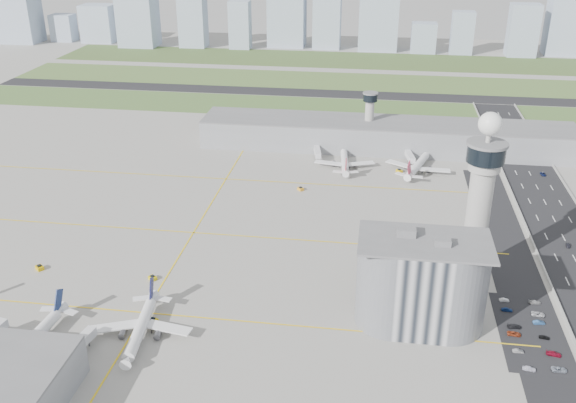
# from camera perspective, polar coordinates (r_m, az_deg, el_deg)

# --- Properties ---
(ground) EXTENTS (1000.00, 1000.00, 0.00)m
(ground) POSITION_cam_1_polar(r_m,az_deg,el_deg) (242.31, -1.20, -6.66)
(ground) COLOR #A09D95
(grass_strip_0) EXTENTS (480.00, 50.00, 0.08)m
(grass_strip_0) POSITION_cam_1_polar(r_m,az_deg,el_deg) (450.49, 0.97, 8.44)
(grass_strip_0) COLOR #496C33
(grass_strip_0) RESTS_ON ground
(grass_strip_1) EXTENTS (480.00, 60.00, 0.08)m
(grass_strip_1) POSITION_cam_1_polar(r_m,az_deg,el_deg) (522.43, 2.05, 10.71)
(grass_strip_1) COLOR #4F6931
(grass_strip_1) RESTS_ON ground
(grass_strip_2) EXTENTS (480.00, 70.00, 0.08)m
(grass_strip_2) POSITION_cam_1_polar(r_m,az_deg,el_deg) (599.98, 2.92, 12.52)
(grass_strip_2) COLOR #3B5528
(grass_strip_2) RESTS_ON ground
(runway) EXTENTS (480.00, 22.00, 0.10)m
(runway) POSITION_cam_1_polar(r_m,az_deg,el_deg) (485.86, 1.54, 9.64)
(runway) COLOR black
(runway) RESTS_ON ground
(barrier_left) EXTENTS (0.60, 500.00, 1.20)m
(barrier_left) POSITION_cam_1_polar(r_m,az_deg,el_deg) (248.48, 22.68, -7.77)
(barrier_left) COLOR #9E9E99
(barrier_left) RESTS_ON ground
(landside_road) EXTENTS (18.00, 260.00, 0.08)m
(landside_road) POSITION_cam_1_polar(r_m,az_deg,el_deg) (237.84, 20.59, -9.09)
(landside_road) COLOR black
(landside_road) RESTS_ON ground
(parking_lot) EXTENTS (20.00, 44.00, 0.10)m
(parking_lot) POSITION_cam_1_polar(r_m,az_deg,el_deg) (227.67, 20.65, -10.74)
(parking_lot) COLOR black
(parking_lot) RESTS_ON ground
(taxiway_line_h_0) EXTENTS (260.00, 0.60, 0.01)m
(taxiway_line_h_0) POSITION_cam_1_polar(r_m,az_deg,el_deg) (227.49, -12.60, -9.63)
(taxiway_line_h_0) COLOR yellow
(taxiway_line_h_0) RESTS_ON ground
(taxiway_line_h_1) EXTENTS (260.00, 0.60, 0.01)m
(taxiway_line_h_1) POSITION_cam_1_polar(r_m,az_deg,el_deg) (276.11, -8.40, -2.76)
(taxiway_line_h_1) COLOR yellow
(taxiway_line_h_1) RESTS_ON ground
(taxiway_line_h_2) EXTENTS (260.00, 0.60, 0.01)m
(taxiway_line_h_2) POSITION_cam_1_polar(r_m,az_deg,el_deg) (328.52, -5.54, 2.00)
(taxiway_line_h_2) COLOR yellow
(taxiway_line_h_2) RESTS_ON ground
(taxiway_line_v) EXTENTS (0.60, 260.00, 0.01)m
(taxiway_line_v) POSITION_cam_1_polar(r_m,az_deg,el_deg) (276.11, -8.40, -2.76)
(taxiway_line_v) COLOR yellow
(taxiway_line_v) RESTS_ON ground
(control_tower) EXTENTS (14.00, 14.00, 64.50)m
(control_tower) POSITION_cam_1_polar(r_m,az_deg,el_deg) (233.71, 16.75, 0.67)
(control_tower) COLOR #ADAAA5
(control_tower) RESTS_ON ground
(secondary_tower) EXTENTS (8.60, 8.60, 31.90)m
(secondary_tower) POSITION_cam_1_polar(r_m,az_deg,el_deg) (369.95, 7.24, 7.64)
(secondary_tower) COLOR #ADAAA5
(secondary_tower) RESTS_ON ground
(admin_building) EXTENTS (42.00, 24.00, 33.50)m
(admin_building) POSITION_cam_1_polar(r_m,az_deg,el_deg) (213.75, 11.77, -7.09)
(admin_building) COLOR #B2B2B7
(admin_building) RESTS_ON ground
(terminal_pier) EXTENTS (210.00, 32.00, 15.80)m
(terminal_pier) POSITION_cam_1_polar(r_m,az_deg,el_deg) (371.36, 8.69, 5.85)
(terminal_pier) COLOR gray
(terminal_pier) RESTS_ON ground
(airplane_near_b) EXTENTS (35.47, 40.79, 10.77)m
(airplane_near_b) POSITION_cam_1_polar(r_m,az_deg,el_deg) (218.46, -21.93, -10.89)
(airplane_near_b) COLOR white
(airplane_near_b) RESTS_ON ground
(airplane_near_c) EXTENTS (37.42, 42.64, 10.99)m
(airplane_near_c) POSITION_cam_1_polar(r_m,az_deg,el_deg) (213.48, -13.05, -10.42)
(airplane_near_c) COLOR white
(airplane_near_c) RESTS_ON ground
(airplane_far_a) EXTENTS (35.64, 40.75, 10.60)m
(airplane_far_a) POSITION_cam_1_polar(r_m,az_deg,el_deg) (342.57, 5.06, 3.95)
(airplane_far_a) COLOR white
(airplane_far_a) RESTS_ON ground
(airplane_far_b) EXTENTS (45.39, 49.39, 11.44)m
(airplane_far_b) POSITION_cam_1_polar(r_m,az_deg,el_deg) (342.31, 11.52, 3.59)
(airplane_far_b) COLOR white
(airplane_far_b) RESTS_ON ground
(jet_bridge_near_2) EXTENTS (5.39, 14.31, 5.70)m
(jet_bridge_near_2) POSITION_cam_1_polar(r_m,az_deg,el_deg) (208.14, -19.09, -13.19)
(jet_bridge_near_2) COLOR silver
(jet_bridge_near_2) RESTS_ON ground
(jet_bridge_far_0) EXTENTS (5.39, 14.31, 5.70)m
(jet_bridge_far_0) POSITION_cam_1_polar(r_m,az_deg,el_deg) (359.39, 2.55, 4.61)
(jet_bridge_far_0) COLOR silver
(jet_bridge_far_0) RESTS_ON ground
(jet_bridge_far_1) EXTENTS (5.39, 14.31, 5.70)m
(jet_bridge_far_1) POSITION_cam_1_polar(r_m,az_deg,el_deg) (358.31, 10.55, 4.15)
(jet_bridge_far_1) COLOR silver
(jet_bridge_far_1) RESTS_ON ground
(tug_1) EXTENTS (4.05, 3.93, 1.95)m
(tug_1) POSITION_cam_1_polar(r_m,az_deg,el_deg) (263.70, -21.22, -5.47)
(tug_1) COLOR #D3A505
(tug_1) RESTS_ON ground
(tug_2) EXTENTS (3.70, 2.96, 1.89)m
(tug_2) POSITION_cam_1_polar(r_m,az_deg,el_deg) (221.46, -11.94, -10.32)
(tug_2) COLOR #DBB900
(tug_2) RESTS_ON ground
(tug_3) EXTENTS (3.65, 3.43, 1.75)m
(tug_3) POSITION_cam_1_polar(r_m,az_deg,el_deg) (244.99, -11.95, -6.63)
(tug_3) COLOR #D3BA07
(tug_3) RESTS_ON ground
(tug_4) EXTENTS (3.53, 3.61, 1.74)m
(tug_4) POSITION_cam_1_polar(r_m,az_deg,el_deg) (313.58, 1.13, 1.16)
(tug_4) COLOR orange
(tug_4) RESTS_ON ground
(tug_5) EXTENTS (3.65, 3.80, 1.83)m
(tug_5) POSITION_cam_1_polar(r_m,az_deg,el_deg) (340.14, 9.86, 2.72)
(tug_5) COLOR gold
(tug_5) RESTS_ON ground
(car_lot_0) EXTENTS (4.01, 2.00, 1.31)m
(car_lot_0) POSITION_cam_1_polar(r_m,az_deg,el_deg) (210.62, 20.65, -13.72)
(car_lot_0) COLOR silver
(car_lot_0) RESTS_ON ground
(car_lot_1) EXTENTS (3.39, 1.28, 1.10)m
(car_lot_1) POSITION_cam_1_polar(r_m,az_deg,el_deg) (216.69, 19.77, -12.40)
(car_lot_1) COLOR gray
(car_lot_1) RESTS_ON ground
(car_lot_2) EXTENTS (4.54, 2.43, 1.21)m
(car_lot_2) POSITION_cam_1_polar(r_m,az_deg,el_deg) (223.83, 19.45, -11.02)
(car_lot_2) COLOR #95381B
(car_lot_2) RESTS_ON ground
(car_lot_3) EXTENTS (4.65, 2.25, 1.30)m
(car_lot_3) POSITION_cam_1_polar(r_m,az_deg,el_deg) (227.24, 19.47, -10.42)
(car_lot_3) COLOR black
(car_lot_3) RESTS_ON ground
(car_lot_4) EXTENTS (3.75, 1.60, 1.26)m
(car_lot_4) POSITION_cam_1_polar(r_m,az_deg,el_deg) (235.05, 18.89, -9.07)
(car_lot_4) COLOR navy
(car_lot_4) RESTS_ON ground
(car_lot_5) EXTENTS (3.43, 1.43, 1.10)m
(car_lot_5) POSITION_cam_1_polar(r_m,az_deg,el_deg) (240.09, 18.67, -8.29)
(car_lot_5) COLOR white
(car_lot_5) RESTS_ON ground
(car_lot_6) EXTENTS (4.56, 2.16, 1.26)m
(car_lot_6) POSITION_cam_1_polar(r_m,az_deg,el_deg) (213.52, 22.97, -13.58)
(car_lot_6) COLOR #8E97A7
(car_lot_6) RESTS_ON ground
(car_lot_7) EXTENTS (4.73, 2.46, 1.31)m
(car_lot_7) POSITION_cam_1_polar(r_m,az_deg,el_deg) (219.26, 22.55, -12.39)
(car_lot_7) COLOR maroon
(car_lot_7) RESTS_ON ground
(car_lot_8) EXTENTS (3.45, 1.80, 1.12)m
(car_lot_8) POSITION_cam_1_polar(r_m,az_deg,el_deg) (225.64, 21.82, -11.14)
(car_lot_8) COLOR black
(car_lot_8) RESTS_ON ground
(car_lot_9) EXTENTS (3.97, 1.88, 1.26)m
(car_lot_9) POSITION_cam_1_polar(r_m,az_deg,el_deg) (232.05, 21.41, -9.97)
(car_lot_9) COLOR #295084
(car_lot_9) RESTS_ON ground
(car_lot_10) EXTENTS (4.80, 2.78, 1.26)m
(car_lot_10) POSITION_cam_1_polar(r_m,az_deg,el_deg) (236.20, 21.35, -9.31)
(car_lot_10) COLOR silver
(car_lot_10) RESTS_ON ground
(car_lot_11) EXTENTS (4.30, 2.23, 1.19)m
(car_lot_11) POSITION_cam_1_polar(r_m,az_deg,el_deg) (242.48, 21.09, -8.33)
(car_lot_11) COLOR #999999
(car_lot_11) RESTS_ON ground
(car_hw_1) EXTENTS (1.69, 3.74, 1.19)m
(car_hw_1) POSITION_cam_1_polar(r_m,az_deg,el_deg) (285.91, 23.62, -3.58)
(car_hw_1) COLOR black
(car_hw_1) RESTS_ON ground
(car_hw_2) EXTENTS (2.46, 4.74, 1.28)m
(car_hw_2) POSITION_cam_1_polar(r_m,az_deg,el_deg) (356.75, 21.73, 2.28)
(car_hw_2) COLOR #121D4A
(car_hw_2) RESTS_ON ground
(car_hw_4) EXTENTS (1.59, 3.72, 1.25)m
(car_hw_4) POSITION_cam_1_polar(r_m,az_deg,el_deg) (409.12, 18.42, 5.55)
(car_hw_4) COLOR slate
(car_hw_4) RESTS_ON ground
(skyline_bldg_1) EXTENTS (37.63, 30.10, 65.60)m
(skyline_bldg_1) POSITION_cam_1_polar(r_m,az_deg,el_deg) (727.38, -22.89, 15.48)
(skyline_bldg_1) COLOR #9EADC1
(skyline_bldg_1) RESTS_ON ground
(skyline_bldg_2) EXTENTS (22.81, 18.25, 26.79)m
(skyline_bldg_2) POSITION_cam_1_polar(r_m,az_deg,el_deg) (721.93, -19.32, 14.38)
(skyline_bldg_2) COLOR #9EADC1
(skyline_bldg_2) RESTS_ON ground
(skyline_bldg_3) EXTENTS (32.30, 25.84, 36.93)m
(skyline_bldg_3) POSITION_cam_1_polar(r_m,az_deg,el_deg) (705.59, -16.44, 14.95)
(skyline_bldg_3) COLOR #9EADC1
(skyline_bldg_3) RESTS_ON ground
(skyline_bldg_4) EXTENTS (35.81, 28.65, 60.36)m
(skyline_bldg_4) POSITION_cam_1_polar(r_m,az_deg,el_deg) (670.73, -13.23, 15.84)
(skyline_bldg_4) COLOR #9EADC1
(skyline_bldg_4) RESTS_ON ground
(skyline_bldg_5) EXTENTS (25.49, 20.39, 66.89)m
(skyline_bldg_5) POSITION_cam_1_polar(r_m,az_deg,el_deg) (657.09, -8.50, 16.32)
(skyline_bldg_5) COLOR #9EADC1
(skyline_bldg_5) RESTS_ON ground
(skyline_bldg_6) EXTENTS (20.04, 16.03, 45.20)m
(skyline_bldg_6) POSITION_cam_1_polar(r_m,az_deg,el_deg) (645.30, -4.29, 15.39)
(skyline_bldg_6) COLOR #9EADC1
(skyline_bldg_6) RESTS_ON ground
(skyline_bldg_7) EXTENTS (35.76, 28.61, 61.22)m
(skyline_bldg_7) POSITION_cam_1_polar(r_m,az_deg,el_deg) (654.81, -0.09, 16.30)
(skyline_bldg_7) COLOR #9EADC1
(skyline_bldg_7) RESTS_ON ground
(skyline_bldg_8) EXTENTS (26.33, 21.06, 83.39)m
(skyline_bldg_8) POSITION_cam_1_polar(r_m,az_deg,el_deg) (643.47, 3.53, 17.10)
(skyline_bldg_8) COLOR #9EADC1
(skyline_bldg_8) RESTS_ON ground
(skyline_bldg_9) EXTENTS (36.96, 29.57, 62.11)m
(skyline_bldg_9) POSITION_cam_1_polar(r_m,az_deg,el_deg) (643.43, 8.10, 15.96)
(skyline_bldg_9) COLOR #9EADC1
(skyline_bldg_9) RESTS_ON ground
(skyline_bldg_10) EXTENTS (23.01, 18.41, 27.75)m
(skyline_bldg_10) POSITION_cam_1_polar(r_m,az_deg,el_deg) (638.83, 11.96, 14.05)
(skyline_bldg_10) COLOR #9EADC1
(skyline_bldg_10) RESTS_ON ground
(skyline_bldg_11) EXTENTS (20.22, 16.18, 38.97)m
(skyline_bldg_11) POSITION_cam_1_polar(r_m,az_deg,el_deg) (640.60, 15.22, 14.28)
(skyline_bldg_11) COLOR #9EADC1
(skyline_bldg_11) RESTS_ON ground
(skyline_bldg_12) EXTENTS (26.14, 20.92, 46.89)m
(skyline_bldg_12) POSITION_cam_1_polar(r_m,az_deg,el_deg) (646.37, 20.16, 14.10)
(skyline_bldg_12) COLOR #9EADC1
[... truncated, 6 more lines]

